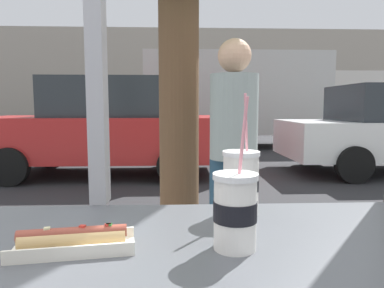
% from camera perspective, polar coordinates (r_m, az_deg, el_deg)
% --- Properties ---
extents(ground_plane, '(60.00, 60.00, 0.00)m').
position_cam_1_polar(ground_plane, '(9.10, -3.95, -2.10)').
color(ground_plane, '#2D2D30').
extents(sidewalk_strip, '(16.00, 2.80, 0.12)m').
position_cam_1_polar(sidewalk_strip, '(2.90, -7.40, -19.46)').
color(sidewalk_strip, '#9E998E').
rests_on(sidewalk_strip, ground).
extents(building_facade_far, '(28.00, 1.20, 6.08)m').
position_cam_1_polar(building_facade_far, '(22.68, -3.11, 10.57)').
color(building_facade_far, '#A89E8E').
rests_on(building_facade_far, ground).
extents(soda_cup_left, '(0.10, 0.10, 0.33)m').
position_cam_1_polar(soda_cup_left, '(0.98, 7.94, -6.08)').
color(soda_cup_left, white).
rests_on(soda_cup_left, window_counter).
extents(soda_cup_right, '(0.09, 0.09, 0.32)m').
position_cam_1_polar(soda_cup_right, '(0.75, 7.03, -10.61)').
color(soda_cup_right, white).
rests_on(soda_cup_right, window_counter).
extents(hotdog_tray_near, '(0.26, 0.13, 0.05)m').
position_cam_1_polar(hotdog_tray_near, '(0.79, -18.76, -14.64)').
color(hotdog_tray_near, silver).
rests_on(hotdog_tray_near, window_counter).
extents(parked_car_red, '(4.40, 2.03, 1.82)m').
position_cam_1_polar(parked_car_red, '(6.84, -13.74, 2.71)').
color(parked_car_red, red).
rests_on(parked_car_red, ground).
extents(box_truck, '(7.34, 2.44, 2.92)m').
position_cam_1_polar(box_truck, '(11.54, 10.44, 7.56)').
color(box_truck, beige).
rests_on(box_truck, ground).
extents(pedestrian, '(0.32, 0.32, 1.63)m').
position_cam_1_polar(pedestrian, '(2.36, 6.76, -0.12)').
color(pedestrian, navy).
rests_on(pedestrian, sidewalk_strip).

